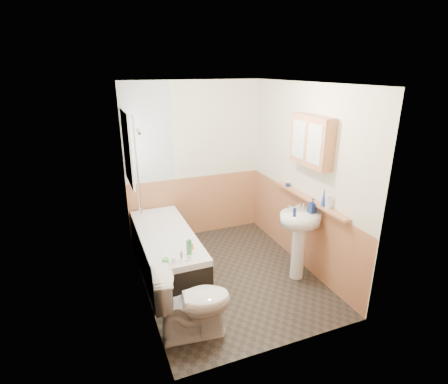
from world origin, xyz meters
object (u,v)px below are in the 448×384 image
at_px(pine_shelf, 309,199).
at_px(medicine_cabinet, 312,141).
at_px(sink, 300,232).
at_px(toilet, 193,303).
at_px(bathtub, 167,250).

relative_size(pine_shelf, medicine_cabinet, 2.18).
relative_size(sink, pine_shelf, 0.70).
distance_m(toilet, sink, 1.70).
bearing_deg(sink, toilet, -166.60).
bearing_deg(sink, pine_shelf, 29.49).
xyz_separation_m(toilet, pine_shelf, (1.80, 0.65, 0.65)).
relative_size(bathtub, medicine_cabinet, 2.65).
distance_m(bathtub, pine_shelf, 2.04).
xyz_separation_m(sink, pine_shelf, (0.20, 0.14, 0.38)).
relative_size(bathtub, toilet, 2.29).
bearing_deg(pine_shelf, medicine_cabinet, 170.62).
bearing_deg(pine_shelf, bathtub, 158.78).
xyz_separation_m(toilet, sink, (1.60, 0.52, 0.27)).
distance_m(toilet, pine_shelf, 2.02).
xyz_separation_m(bathtub, medicine_cabinet, (1.74, -0.68, 1.51)).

